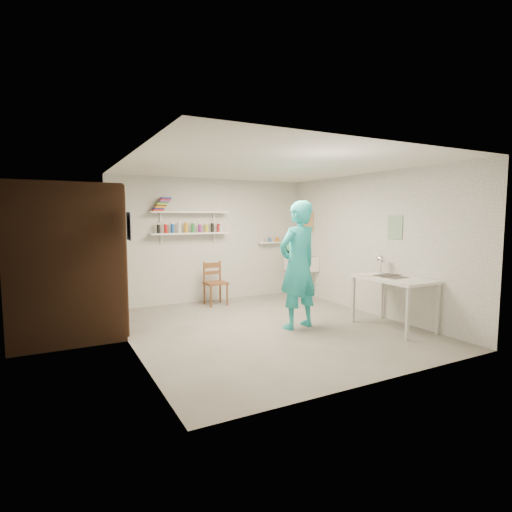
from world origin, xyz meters
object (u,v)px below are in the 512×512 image
wooden_chair (216,283)px  belfast_sink (301,263)px  man (298,265)px  desk_lamp (381,259)px  work_table (393,303)px  wall_clock (292,243)px

wooden_chair → belfast_sink: bearing=-5.1°
man → desk_lamp: bearing=161.1°
belfast_sink → work_table: bearing=-92.4°
wall_clock → belfast_sink: bearing=42.0°
wall_clock → wooden_chair: size_ratio=0.41×
wall_clock → desk_lamp: (1.41, -0.44, -0.28)m
desk_lamp → wooden_chair: bearing=131.0°
belfast_sink → man: bearing=-125.6°
work_table → desk_lamp: (0.19, 0.46, 0.60)m
work_table → wall_clock: bearing=143.4°
man → wall_clock: 0.39m
work_table → desk_lamp: desk_lamp is taller
wall_clock → desk_lamp: bearing=-27.5°
wooden_chair → work_table: wooden_chair is taller
man → wall_clock: bearing=-109.9°
man → work_table: (1.25, -0.69, -0.57)m
wooden_chair → work_table: bearing=-58.7°
wooden_chair → work_table: (1.76, -2.70, -0.04)m
belfast_sink → work_table: 2.62m
man → work_table: bearing=141.4°
man → desk_lamp: (1.44, -0.23, 0.03)m
wall_clock → work_table: wall_clock is taller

